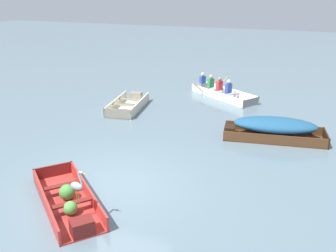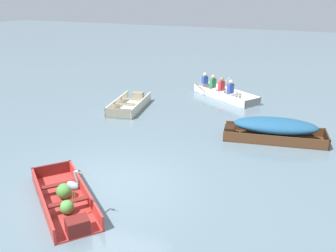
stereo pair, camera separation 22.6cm
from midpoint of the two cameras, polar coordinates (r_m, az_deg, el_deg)
The scene contains 6 objects.
ground_plane at distance 10.05m, azimuth -9.00°, elevation -8.85°, with size 80.00×80.00×0.00m, color slate.
dinghy_red_foreground at distance 9.29m, azimuth -15.62°, elevation -10.99°, with size 2.99×2.79×0.42m.
skiff_dark_varnish_near_moored at distance 13.11m, azimuth 15.38°, elevation -0.15°, with size 3.51×1.67×0.76m.
skiff_cream_mid_moored at distance 16.15m, azimuth -6.36°, elevation 3.26°, with size 1.56×2.90×0.39m.
rowboat_white_with_crew at distance 17.87m, azimuth 7.52°, elevation 5.23°, with size 3.46×2.80×0.93m.
heron_on_dinghy at distance 8.37m, azimuth -14.45°, elevation -8.74°, with size 0.46×0.18×0.84m.
Camera 1 is at (4.51, -7.52, 4.88)m, focal length 40.00 mm.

